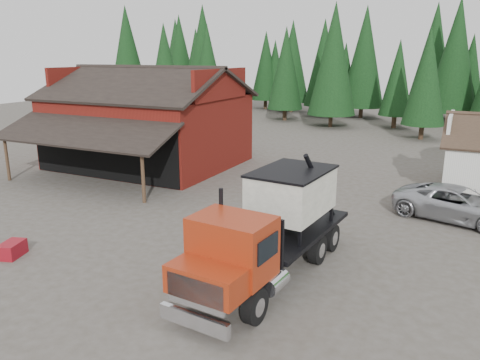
% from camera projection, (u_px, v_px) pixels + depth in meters
% --- Properties ---
extents(ground, '(120.00, 120.00, 0.00)m').
position_uv_depth(ground, '(215.00, 231.00, 21.56)').
color(ground, '#464137').
rests_on(ground, ground).
extents(red_barn, '(12.80, 13.63, 7.18)m').
position_uv_depth(red_barn, '(148.00, 128.00, 34.12)').
color(red_barn, maroon).
rests_on(red_barn, ground).
extents(conifer_backdrop, '(76.00, 16.00, 16.00)m').
position_uv_depth(conifer_backdrop, '(379.00, 120.00, 57.99)').
color(conifer_backdrop, black).
rests_on(conifer_backdrop, ground).
extents(near_pine_a, '(4.40, 4.40, 11.40)m').
position_uv_depth(near_pine_a, '(165.00, 68.00, 53.53)').
color(near_pine_a, '#382619').
rests_on(near_pine_a, ground).
extents(near_pine_b, '(3.96, 3.96, 10.40)m').
position_uv_depth(near_pine_b, '(427.00, 77.00, 43.50)').
color(near_pine_b, '#382619').
rests_on(near_pine_b, ground).
extents(near_pine_d, '(5.28, 5.28, 13.40)m').
position_uv_depth(near_pine_d, '(334.00, 59.00, 50.83)').
color(near_pine_d, '#382619').
rests_on(near_pine_d, ground).
extents(feed_truck, '(3.35, 9.60, 4.25)m').
position_uv_depth(feed_truck, '(272.00, 224.00, 16.82)').
color(feed_truck, black).
rests_on(feed_truck, ground).
extents(silver_car, '(6.45, 4.12, 1.66)m').
position_uv_depth(silver_car, '(458.00, 204.00, 22.85)').
color(silver_car, '#B0B2B8').
rests_on(silver_car, ground).
extents(equip_box, '(1.00, 1.26, 0.60)m').
position_uv_depth(equip_box, '(12.00, 249.00, 18.83)').
color(equip_box, maroon).
rests_on(equip_box, ground).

